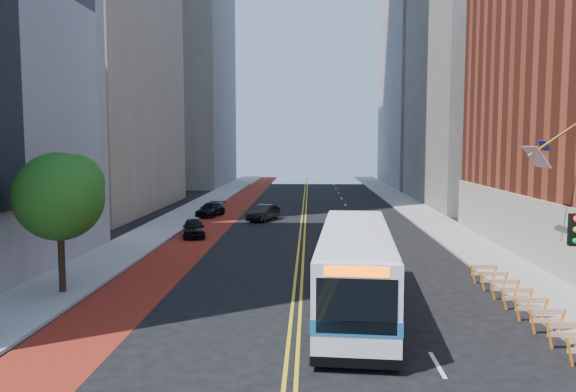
# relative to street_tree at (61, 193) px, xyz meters

# --- Properties ---
(ground) EXTENTS (160.00, 160.00, 0.00)m
(ground) POSITION_rel_street_tree_xyz_m (11.24, -6.04, -4.91)
(ground) COLOR black
(ground) RESTS_ON ground
(sidewalk_left) EXTENTS (4.00, 140.00, 0.15)m
(sidewalk_left) POSITION_rel_street_tree_xyz_m (-0.76, 23.96, -4.84)
(sidewalk_left) COLOR gray
(sidewalk_left) RESTS_ON ground
(sidewalk_right) EXTENTS (4.00, 140.00, 0.15)m
(sidewalk_right) POSITION_rel_street_tree_xyz_m (23.24, 23.96, -4.84)
(sidewalk_right) COLOR gray
(sidewalk_right) RESTS_ON ground
(bus_lane_paint) EXTENTS (3.60, 140.00, 0.01)m
(bus_lane_paint) POSITION_rel_street_tree_xyz_m (3.14, 23.96, -4.91)
(bus_lane_paint) COLOR maroon
(bus_lane_paint) RESTS_ON ground
(center_line_inner) EXTENTS (0.14, 140.00, 0.01)m
(center_line_inner) POSITION_rel_street_tree_xyz_m (11.06, 23.96, -4.91)
(center_line_inner) COLOR gold
(center_line_inner) RESTS_ON ground
(center_line_outer) EXTENTS (0.14, 140.00, 0.01)m
(center_line_outer) POSITION_rel_street_tree_xyz_m (11.42, 23.96, -4.91)
(center_line_outer) COLOR gold
(center_line_outer) RESTS_ON ground
(lane_dashes) EXTENTS (0.14, 98.20, 0.01)m
(lane_dashes) POSITION_rel_street_tree_xyz_m (16.04, 31.96, -4.90)
(lane_dashes) COLOR silver
(lane_dashes) RESTS_ON ground
(midrise_right_near) EXTENTS (18.00, 26.00, 40.00)m
(midrise_right_near) POSITION_rel_street_tree_xyz_m (34.24, 41.96, 15.09)
(midrise_right_near) COLOR slate
(midrise_right_near) RESTS_ON ground
(midrise_right_far) EXTENTS (20.00, 28.00, 55.00)m
(midrise_right_far) POSITION_rel_street_tree_xyz_m (35.24, 71.96, 22.59)
(midrise_right_far) COLOR gray
(midrise_right_far) RESTS_ON ground
(construction_barriers) EXTENTS (1.42, 10.91, 1.00)m
(construction_barriers) POSITION_rel_street_tree_xyz_m (20.84, -2.62, -4.24)
(construction_barriers) COLOR orange
(construction_barriers) RESTS_ON ground
(street_tree) EXTENTS (4.20, 4.20, 6.70)m
(street_tree) POSITION_rel_street_tree_xyz_m (0.00, 0.00, 0.00)
(street_tree) COLOR black
(street_tree) RESTS_ON sidewalk_left
(transit_bus) EXTENTS (3.91, 13.48, 3.66)m
(transit_bus) POSITION_rel_street_tree_xyz_m (13.80, -2.21, -3.00)
(transit_bus) COLOR white
(transit_bus) RESTS_ON ground
(car_a) EXTENTS (2.53, 4.40, 1.41)m
(car_a) POSITION_rel_street_tree_xyz_m (2.79, 16.85, -4.21)
(car_a) COLOR black
(car_a) RESTS_ON ground
(car_b) EXTENTS (2.98, 4.70, 1.46)m
(car_b) POSITION_rel_street_tree_xyz_m (7.47, 26.24, -4.18)
(car_b) COLOR black
(car_b) RESTS_ON ground
(car_c) EXTENTS (2.68, 4.85, 1.33)m
(car_c) POSITION_rel_street_tree_xyz_m (1.94, 29.16, -4.25)
(car_c) COLOR black
(car_c) RESTS_ON ground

